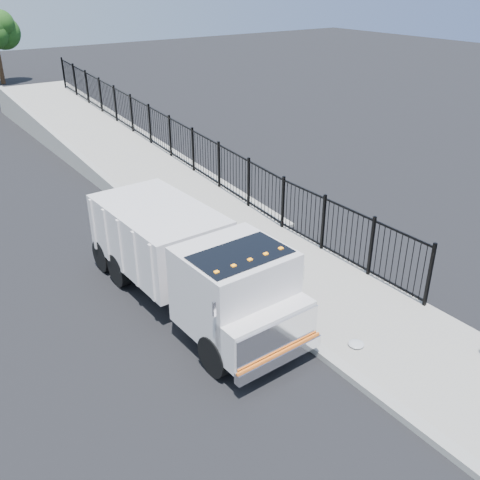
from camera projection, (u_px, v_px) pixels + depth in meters
ground at (273, 317)px, 13.91m from camera, size 120.00×120.00×0.00m
sidewalk at (382, 328)px, 13.41m from camera, size 3.55×12.00×0.12m
curb at (326, 355)px, 12.41m from camera, size 0.30×12.00×0.16m
ramp at (109, 152)px, 26.73m from camera, size 3.95×24.06×3.19m
iron_fence at (171, 150)px, 24.12m from camera, size 0.10×28.00×1.80m
truck at (191, 260)px, 13.72m from camera, size 2.67×7.48×2.53m
worker at (290, 280)px, 13.69m from camera, size 0.42×0.63×1.72m
debris at (356, 344)px, 12.65m from camera, size 0.38×0.38×0.10m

